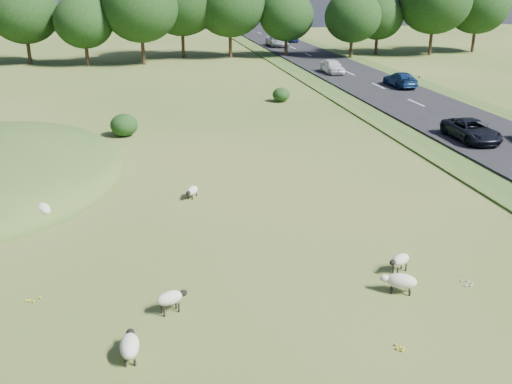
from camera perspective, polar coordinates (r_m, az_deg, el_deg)
ground at (r=41.46m, az=-7.24°, el=6.23°), size 160.00×160.00×0.00m
road at (r=56.00m, az=12.95°, el=9.81°), size 8.00×150.00×0.25m
treeline at (r=75.59m, az=-10.73°, el=17.65°), size 96.28×14.66×11.70m
shrubs at (r=46.98m, az=-15.43°, el=8.29°), size 27.22×14.50×1.52m
sheep_0 at (r=17.24m, az=-12.53°, el=-14.73°), size 0.59×1.27×0.73m
sheep_1 at (r=21.86m, az=14.19°, el=-6.61°), size 1.04×0.76×0.73m
sheep_2 at (r=27.09m, az=-20.53°, el=-1.59°), size 0.95×1.26×0.89m
sheep_3 at (r=20.55m, az=14.24°, el=-8.63°), size 1.31×0.93×0.73m
sheep_4 at (r=28.36m, az=-6.42°, el=0.12°), size 0.82×1.04×0.59m
sheep_5 at (r=19.03m, az=-8.54°, el=-10.43°), size 1.12×0.75×0.78m
car_0 at (r=57.81m, az=14.24°, el=10.86°), size 1.93×4.75×1.38m
car_1 at (r=39.86m, az=20.76°, el=5.80°), size 2.20×4.78×1.33m
car_3 at (r=89.32m, az=2.10°, el=14.84°), size 2.52×5.46×1.52m
car_5 at (r=64.69m, az=7.64°, el=12.36°), size 1.76×4.37×1.49m
car_6 at (r=95.86m, az=3.54°, el=15.14°), size 1.71×4.22×1.22m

